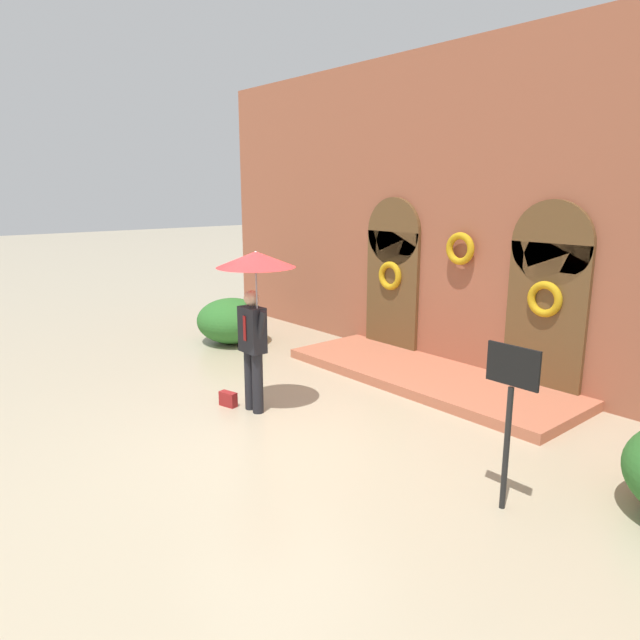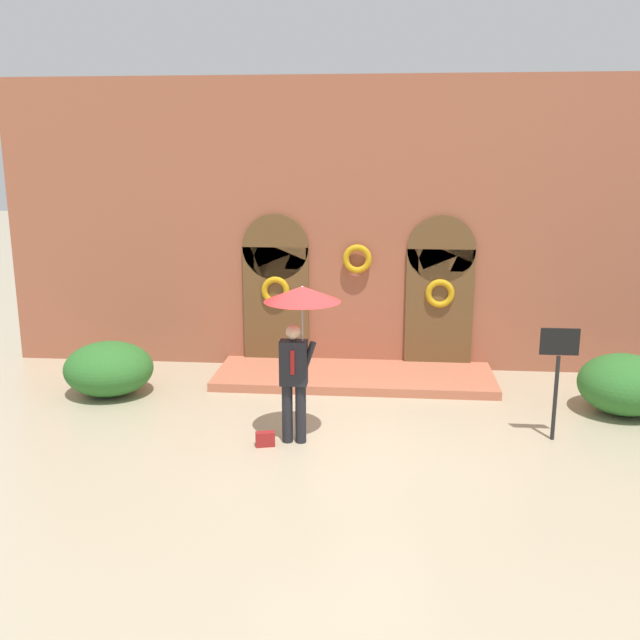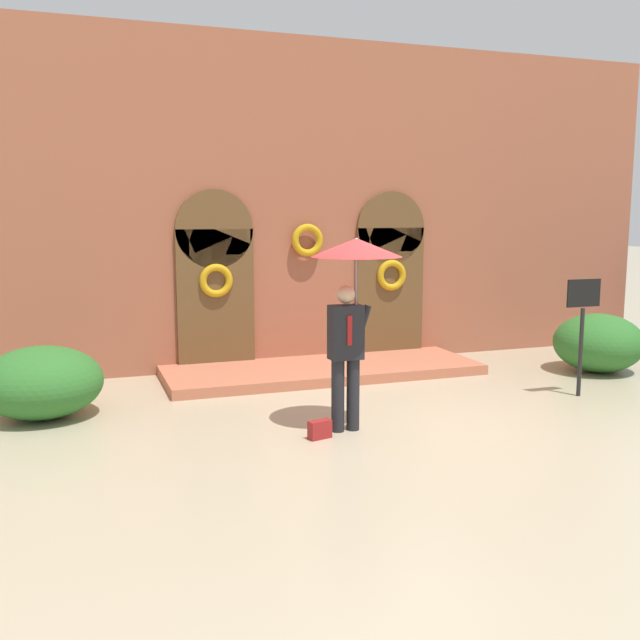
# 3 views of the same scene
# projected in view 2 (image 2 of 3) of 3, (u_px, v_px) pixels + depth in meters

# --- Properties ---
(ground_plane) EXTENTS (80.00, 80.00, 0.00)m
(ground_plane) POSITION_uv_depth(u_px,v_px,m) (345.00, 445.00, 10.48)
(ground_plane) COLOR tan
(building_facade) EXTENTS (14.00, 2.30, 5.60)m
(building_facade) POSITION_uv_depth(u_px,v_px,m) (358.00, 232.00, 13.89)
(building_facade) COLOR #9E563D
(building_facade) RESTS_ON ground
(person_with_umbrella) EXTENTS (1.10, 1.10, 2.36)m
(person_with_umbrella) POSITION_uv_depth(u_px,v_px,m) (300.00, 317.00, 10.16)
(person_with_umbrella) COLOR black
(person_with_umbrella) RESTS_ON ground
(handbag) EXTENTS (0.30, 0.19, 0.22)m
(handbag) POSITION_uv_depth(u_px,v_px,m) (265.00, 439.00, 10.43)
(handbag) COLOR maroon
(handbag) RESTS_ON ground
(sign_post) EXTENTS (0.56, 0.06, 1.72)m
(sign_post) POSITION_uv_depth(u_px,v_px,m) (558.00, 365.00, 10.44)
(sign_post) COLOR black
(sign_post) RESTS_ON ground
(shrub_left) EXTENTS (1.56, 1.45, 0.95)m
(shrub_left) POSITION_uv_depth(u_px,v_px,m) (109.00, 369.00, 12.59)
(shrub_left) COLOR #2D6B28
(shrub_left) RESTS_ON ground
(shrub_right) EXTENTS (1.48, 1.47, 0.98)m
(shrub_right) POSITION_uv_depth(u_px,v_px,m) (624.00, 384.00, 11.69)
(shrub_right) COLOR #2D6B28
(shrub_right) RESTS_ON ground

